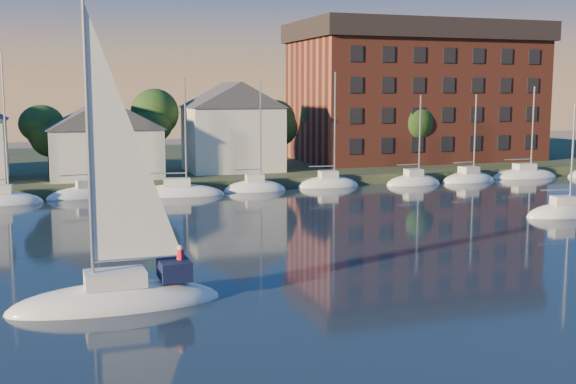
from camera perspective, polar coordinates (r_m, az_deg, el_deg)
name	(u,v)px	position (r m, az deg, el deg)	size (l,w,h in m)	color
shoreline_land	(142,168)	(95.09, -11.48, 1.91)	(160.00, 50.00, 2.00)	#303D23
wooden_dock	(173,191)	(72.50, -9.10, 0.11)	(120.00, 3.00, 1.00)	brown
clubhouse_centre	(105,137)	(76.19, -14.29, 4.22)	(11.55, 8.40, 8.08)	silver
clubhouse_east	(232,126)	(80.46, -4.41, 5.25)	(10.50, 8.40, 9.80)	silver
condo_block	(415,91)	(95.63, 10.03, 7.86)	(31.00, 17.00, 17.40)	brown
tree_line	(172,114)	(83.06, -9.15, 6.07)	(93.40, 5.40, 8.90)	#352118
moored_fleet	(219,192)	(70.37, -5.47, 0.02)	(95.50, 2.40, 12.05)	silver
hero_sailboat	(119,292)	(34.38, -13.20, -7.74)	(9.77, 3.21, 15.04)	silver
drifting_sailboat_right	(562,215)	(60.73, 20.85, -1.75)	(6.28, 2.88, 9.96)	silver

